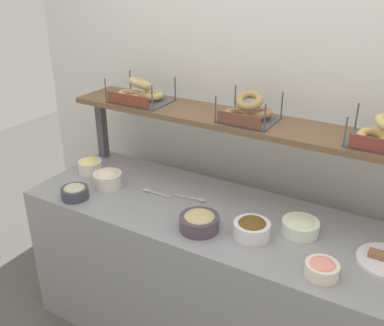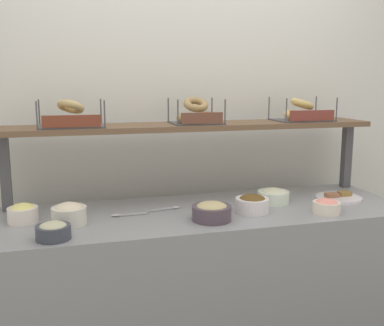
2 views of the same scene
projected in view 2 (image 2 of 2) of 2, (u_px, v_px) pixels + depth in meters
back_wall at (181, 132)px, 2.84m from camera, size 3.33×0.06×2.40m
deli_counter at (207, 286)px, 2.46m from camera, size 2.13×0.70×0.85m
shelf_riser_left at (5, 173)px, 2.33m from camera, size 0.05×0.05×0.40m
shelf_riser_right at (346, 156)px, 2.87m from camera, size 0.05×0.05×0.40m
upper_shelf at (193, 126)px, 2.56m from camera, size 2.09×0.32×0.03m
bowl_tuna_salad at (53, 231)px, 1.94m from camera, size 0.15×0.15×0.08m
bowl_chocolate_spread at (252, 204)px, 2.33m from camera, size 0.17×0.17×0.09m
bowl_lox_spread at (326, 206)px, 2.32m from camera, size 0.14×0.14×0.08m
bowl_scallion_spread at (273, 196)px, 2.52m from camera, size 0.18×0.18×0.08m
bowl_hummus at (212, 211)px, 2.20m from camera, size 0.19×0.19×0.09m
bowl_potato_salad at (69, 214)px, 2.14m from camera, size 0.16×0.16×0.11m
bowl_egg_salad at (23, 213)px, 2.17m from camera, size 0.14×0.14×0.09m
serving_plate_white at (338, 197)px, 2.60m from camera, size 0.26×0.26×0.04m
serving_spoon_near_plate at (168, 208)px, 2.39m from camera, size 0.18×0.05×0.01m
serving_spoon_by_edge at (124, 215)px, 2.28m from camera, size 0.18×0.03×0.01m
bagel_basket_sesame at (71, 118)px, 2.35m from camera, size 0.33×0.24×0.15m
bagel_basket_everything at (196, 115)px, 2.54m from camera, size 0.27×0.24×0.15m
bagel_basket_plain at (302, 113)px, 2.72m from camera, size 0.33×0.25×0.14m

